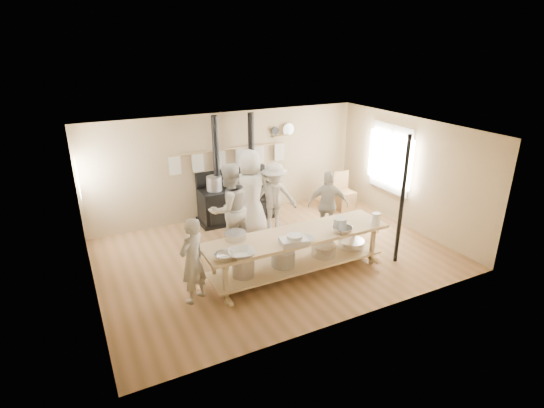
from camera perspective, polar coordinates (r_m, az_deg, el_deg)
name	(u,v)px	position (r m, az deg, el deg)	size (l,w,h in m)	color
ground	(275,254)	(8.95, 0.42, -6.77)	(7.00, 7.00, 0.00)	brown
room_shell	(275,181)	(8.31, 0.45, 3.16)	(7.00, 7.00, 7.00)	tan
window_right	(391,159)	(10.75, 15.70, 5.91)	(0.09, 1.50, 1.65)	beige
left_opening	(78,178)	(9.39, -24.69, 3.18)	(0.00, 0.90, 0.90)	white
stove	(236,199)	(10.49, -4.89, 0.64)	(1.90, 0.75, 2.60)	black
towel_rail	(230,155)	(10.43, -5.62, 6.51)	(3.00, 0.04, 0.47)	tan
back_wall_shelf	(283,132)	(10.95, 1.47, 9.69)	(0.63, 0.14, 0.32)	tan
prep_table	(297,250)	(8.00, 3.34, -6.19)	(3.60, 0.90, 0.85)	tan
support_post	(402,201)	(8.53, 17.08, 0.36)	(0.08, 0.08, 2.60)	black
cook_far_left	(193,261)	(7.25, -10.63, -7.50)	(0.56, 0.36, 1.52)	#B7B1A2
cook_left	(229,209)	(8.72, -5.76, -0.67)	(0.94, 0.73, 1.93)	#B7B1A2
cook_center	(250,193)	(9.52, -2.91, 1.49)	(0.97, 0.63, 1.98)	#B7B1A2
cook_right	(328,205)	(9.51, 7.55, -0.10)	(0.90, 0.38, 1.54)	#B7B1A2
cook_by_window	(274,198)	(9.70, 0.29, 0.86)	(1.06, 0.61, 1.64)	#B7B1A2
chair	(344,198)	(11.31, 9.62, 0.74)	(0.47, 0.47, 0.99)	brown
bowl_white_a	(242,253)	(7.07, -4.10, -6.64)	(0.44, 0.44, 0.11)	silver
bowl_steel_a	(224,256)	(7.02, -6.46, -7.00)	(0.32, 0.32, 0.10)	silver
bowl_white_b	(304,240)	(7.56, 4.27, -4.80)	(0.36, 0.36, 0.09)	silver
bowl_steel_b	(343,230)	(7.98, 9.47, -3.46)	(0.37, 0.37, 0.12)	silver
roasting_pan	(294,241)	(7.46, 2.94, -5.05)	(0.47, 0.32, 0.11)	#B2B2B7
mixing_bowl_large	(235,236)	(7.67, -4.94, -4.26)	(0.39, 0.39, 0.12)	silver
bucket_galv	(340,224)	(8.07, 9.12, -2.67)	(0.25, 0.25, 0.23)	gray
deep_bowl_enamel	(295,239)	(7.46, 3.05, -4.78)	(0.27, 0.27, 0.17)	silver
pitcher	(376,219)	(8.41, 13.80, -1.99)	(0.16, 0.16, 0.25)	silver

